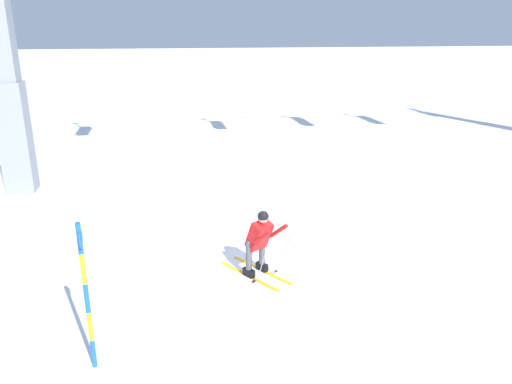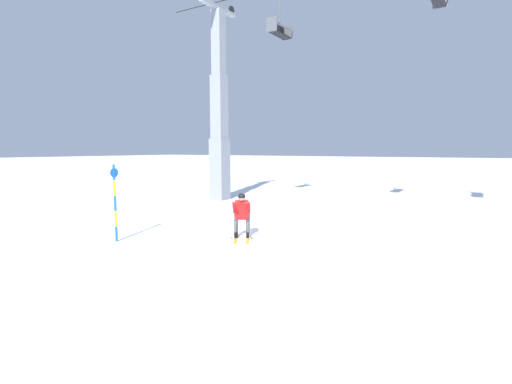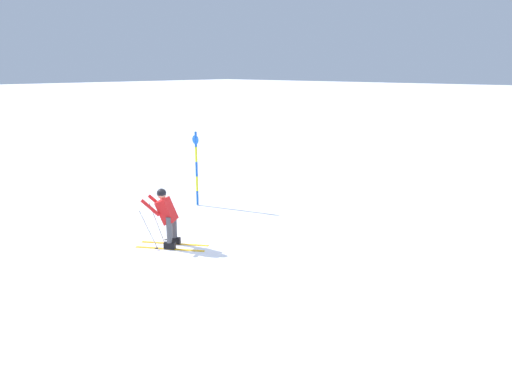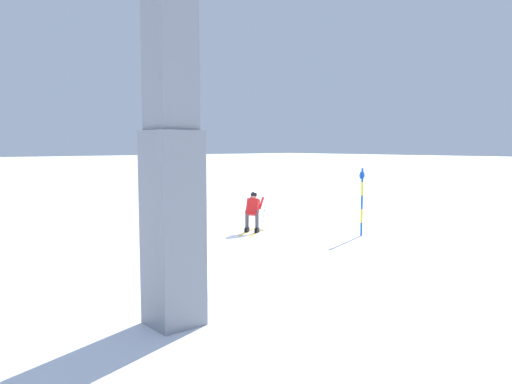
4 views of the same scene
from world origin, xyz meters
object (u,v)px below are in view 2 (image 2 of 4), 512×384
Objects in this scene: lift_tower_near at (219,119)px; chairlift_seat_nearest at (279,28)px; skier_carving_main at (242,213)px; trail_marker_pole at (115,200)px.

lift_tower_near reaches higher than chairlift_seat_nearest.
lift_tower_near is at bearing 180.00° from chairlift_seat_nearest.
skier_carving_main is 0.73× the size of trail_marker_pole.
lift_tower_near reaches higher than skier_carving_main.
chairlift_seat_nearest reaches higher than skier_carving_main.
skier_carving_main is at bearing -48.70° from lift_tower_near.
chairlift_seat_nearest is at bearing -0.00° from lift_tower_near.
chairlift_seat_nearest is (3.68, -0.00, 4.22)m from lift_tower_near.
chairlift_seat_nearest is (-2.56, 7.10, 7.84)m from skier_carving_main.
skier_carving_main is at bearing -70.17° from chairlift_seat_nearest.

